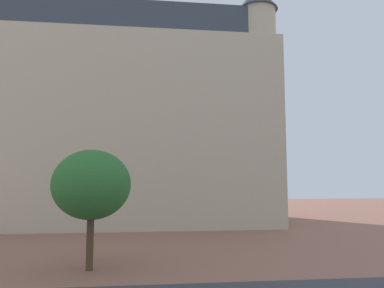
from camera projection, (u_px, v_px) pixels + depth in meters
The scene contains 2 objects.
landmark_building at pixel (118, 116), 31.83m from camera, with size 25.21×14.13×33.10m.
tree_curb_far at pixel (92, 185), 14.14m from camera, with size 3.06×3.06×4.66m.
Camera 1 is at (-0.99, 0.05, 3.39)m, focal length 33.61 mm.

